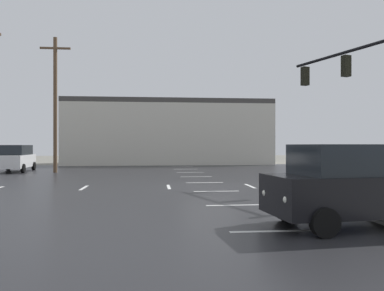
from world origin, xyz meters
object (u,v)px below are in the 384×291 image
at_px(suv_white, 15,158).
at_px(utility_pole_distant, 55,102).
at_px(traffic_signal_mast, 366,87).
at_px(suv_black, 364,183).
at_px(sedan_navy, 347,173).

relative_size(suv_white, utility_pole_distant, 0.49).
bearing_deg(traffic_signal_mast, utility_pole_distant, 31.83).
distance_m(traffic_signal_mast, suv_black, 8.25).
distance_m(traffic_signal_mast, suv_white, 25.02).
bearing_deg(suv_black, suv_white, -59.82).
bearing_deg(traffic_signal_mast, sedan_navy, 65.52).
bearing_deg(suv_white, suv_black, -147.84).
bearing_deg(utility_pole_distant, traffic_signal_mast, -41.00).
height_order(suv_white, utility_pole_distant, utility_pole_distant).
distance_m(sedan_navy, suv_black, 7.27).
xyz_separation_m(suv_white, sedan_navy, (18.69, -15.29, -0.24)).
bearing_deg(suv_white, utility_pole_distant, -115.63).
bearing_deg(sedan_navy, suv_white, 138.78).
xyz_separation_m(traffic_signal_mast, suv_black, (-3.74, -6.53, -3.39)).
relative_size(suv_white, sedan_navy, 1.07).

